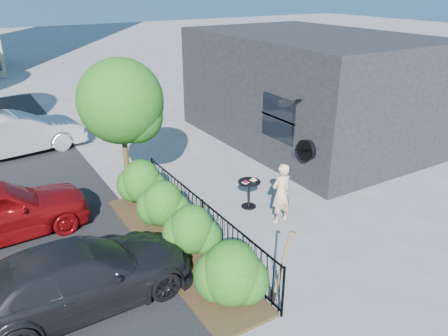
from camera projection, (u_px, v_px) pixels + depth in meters
ground at (255, 224)px, 11.14m from camera, size 120.00×120.00×0.00m
shop_building at (307, 88)px, 16.52m from camera, size 6.22×9.00×4.00m
fence at (203, 220)px, 10.20m from camera, size 0.05×6.05×1.10m
planting_bed at (177, 248)px, 10.07m from camera, size 1.30×6.00×0.08m
shrubs at (178, 220)px, 9.94m from camera, size 1.10×5.60×1.24m
patio_tree at (124, 106)px, 11.15m from camera, size 2.20×2.20×3.94m
cafe_table at (249, 189)px, 11.78m from camera, size 0.61×0.61×0.82m
woman at (281, 193)px, 10.97m from camera, size 0.61×0.43×1.59m
shovel at (280, 271)px, 8.24m from camera, size 0.50×0.19×1.49m
car_silver at (16, 134)px, 15.42m from camera, size 4.73×2.17×1.50m
car_darkgrey at (80, 276)px, 8.14m from camera, size 4.44×1.93×1.27m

